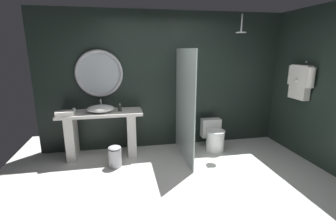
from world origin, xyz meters
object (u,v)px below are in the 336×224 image
(soap_dispenser, at_px, (120,108))
(rain_shower_head, at_px, (241,31))
(tumbler_cup, at_px, (74,111))
(toilet, at_px, (214,136))
(folded_hand_towel, at_px, (64,114))
(hanging_bathrobe, at_px, (300,81))
(vessel_sink, at_px, (101,109))
(round_wall_mirror, at_px, (99,74))
(waste_bin, at_px, (115,156))

(soap_dispenser, height_order, rain_shower_head, rain_shower_head)
(tumbler_cup, distance_m, toilet, 2.61)
(rain_shower_head, relative_size, folded_hand_towel, 1.10)
(hanging_bathrobe, height_order, toilet, hanging_bathrobe)
(hanging_bathrobe, bearing_deg, vessel_sink, 170.62)
(soap_dispenser, height_order, round_wall_mirror, round_wall_mirror)
(hanging_bathrobe, distance_m, waste_bin, 3.45)
(vessel_sink, bearing_deg, waste_bin, -65.73)
(toilet, bearing_deg, waste_bin, -168.06)
(soap_dispenser, relative_size, toilet, 0.24)
(toilet, bearing_deg, tumbler_cup, 177.79)
(folded_hand_towel, bearing_deg, waste_bin, -23.34)
(vessel_sink, xyz_separation_m, folded_hand_towel, (-0.57, -0.14, -0.03))
(hanging_bathrobe, distance_m, toilet, 1.82)
(vessel_sink, distance_m, round_wall_mirror, 0.65)
(soap_dispenser, xyz_separation_m, folded_hand_towel, (-0.91, -0.14, -0.02))
(vessel_sink, distance_m, folded_hand_towel, 0.59)
(tumbler_cup, xyz_separation_m, hanging_bathrobe, (3.90, -0.58, 0.50))
(vessel_sink, xyz_separation_m, toilet, (2.10, -0.09, -0.63))
(folded_hand_towel, bearing_deg, rain_shower_head, 0.53)
(round_wall_mirror, relative_size, rain_shower_head, 2.65)
(round_wall_mirror, distance_m, rain_shower_head, 2.65)
(soap_dispenser, relative_size, hanging_bathrobe, 0.21)
(round_wall_mirror, bearing_deg, waste_bin, -73.63)
(round_wall_mirror, bearing_deg, vessel_sink, -88.83)
(soap_dispenser, distance_m, waste_bin, 0.86)
(round_wall_mirror, relative_size, waste_bin, 2.31)
(round_wall_mirror, relative_size, hanging_bathrobe, 1.28)
(soap_dispenser, height_order, hanging_bathrobe, hanging_bathrobe)
(soap_dispenser, relative_size, rain_shower_head, 0.43)
(vessel_sink, relative_size, folded_hand_towel, 1.63)
(rain_shower_head, bearing_deg, waste_bin, -170.80)
(toilet, distance_m, folded_hand_towel, 2.74)
(round_wall_mirror, relative_size, toilet, 1.50)
(round_wall_mirror, height_order, toilet, round_wall_mirror)
(vessel_sink, distance_m, hanging_bathrobe, 3.53)
(soap_dispenser, relative_size, round_wall_mirror, 0.16)
(soap_dispenser, bearing_deg, folded_hand_towel, -170.98)
(folded_hand_towel, bearing_deg, tumbler_cup, 49.86)
(toilet, height_order, folded_hand_towel, folded_hand_towel)
(hanging_bathrobe, xyz_separation_m, toilet, (-1.36, 0.48, -1.11))
(vessel_sink, distance_m, soap_dispenser, 0.33)
(vessel_sink, bearing_deg, folded_hand_towel, -166.22)
(hanging_bathrobe, relative_size, folded_hand_towel, 2.27)
(tumbler_cup, xyz_separation_m, rain_shower_head, (2.95, -0.13, 1.35))
(hanging_bathrobe, xyz_separation_m, waste_bin, (-3.23, 0.09, -1.19))
(vessel_sink, height_order, soap_dispenser, vessel_sink)
(folded_hand_towel, bearing_deg, soap_dispenser, 9.02)
(tumbler_cup, xyz_separation_m, round_wall_mirror, (0.44, 0.26, 0.60))
(waste_bin, bearing_deg, tumbler_cup, 143.23)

